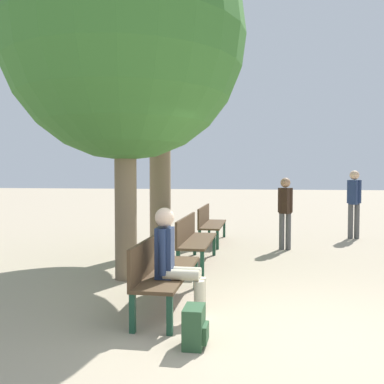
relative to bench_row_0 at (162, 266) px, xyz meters
name	(u,v)px	position (x,y,z in m)	size (l,w,h in m)	color
ground_plane	(300,337)	(1.59, -0.73, -0.51)	(80.00, 80.00, 0.00)	tan
bench_row_0	(162,266)	(0.00, 0.00, 0.00)	(0.48, 1.88, 0.87)	#4C3823
bench_row_1	(193,236)	(0.00, 2.50, 0.00)	(0.48, 1.88, 0.87)	#4C3823
bench_row_2	(209,221)	(0.00, 4.99, 0.00)	(0.48, 1.88, 0.87)	#4C3823
tree_row_0	(125,40)	(-0.87, 1.28, 3.17)	(3.70, 3.70, 5.55)	#7A664C
tree_row_1	(160,78)	(-0.87, 3.61, 3.12)	(2.26, 2.26, 4.87)	#7A664C
person_seated	(174,259)	(0.23, -0.36, 0.16)	(0.58, 0.33, 1.26)	beige
backpack	(195,327)	(0.58, -1.13, -0.32)	(0.23, 0.32, 0.38)	#284C2D
pedestrian_near	(354,200)	(3.54, 6.17, 0.48)	(0.35, 0.31, 1.72)	#4C4C4C
pedestrian_mid	(285,209)	(1.74, 4.30, 0.38)	(0.32, 0.27, 1.56)	#4C4C4C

